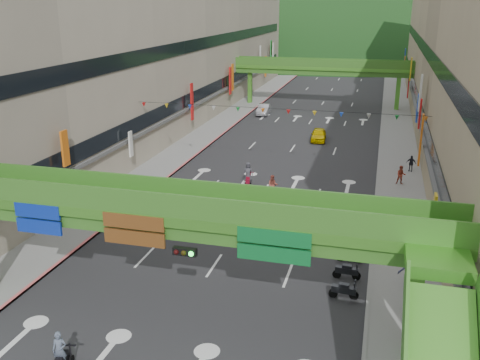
# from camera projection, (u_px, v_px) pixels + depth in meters

# --- Properties ---
(road_slab) EXTENTS (18.00, 140.00, 0.02)m
(road_slab) POSITION_uv_depth(u_px,v_px,m) (306.00, 128.00, 66.89)
(road_slab) COLOR #28282B
(road_slab) RESTS_ON ground
(sidewalk_left) EXTENTS (4.00, 140.00, 0.15)m
(sidewalk_left) POSITION_uv_depth(u_px,v_px,m) (222.00, 123.00, 69.57)
(sidewalk_left) COLOR gray
(sidewalk_left) RESTS_ON ground
(sidewalk_right) EXTENTS (4.00, 140.00, 0.15)m
(sidewalk_right) POSITION_uv_depth(u_px,v_px,m) (397.00, 133.00, 64.17)
(sidewalk_right) COLOR gray
(sidewalk_right) RESTS_ON ground
(curb_left) EXTENTS (0.20, 140.00, 0.18)m
(curb_left) POSITION_uv_depth(u_px,v_px,m) (236.00, 124.00, 69.10)
(curb_left) COLOR #CC5959
(curb_left) RESTS_ON ground
(curb_right) EXTENTS (0.20, 140.00, 0.18)m
(curb_right) POSITION_uv_depth(u_px,v_px,m) (381.00, 132.00, 64.63)
(curb_right) COLOR gray
(curb_right) RESTS_ON ground
(building_row_left) EXTENTS (12.80, 95.00, 19.00)m
(building_row_left) POSITION_uv_depth(u_px,v_px,m) (162.00, 48.00, 68.55)
(building_row_left) COLOR #9E937F
(building_row_left) RESTS_ON ground
(building_row_right) EXTENTS (12.80, 95.00, 19.00)m
(building_row_right) POSITION_uv_depth(u_px,v_px,m) (479.00, 55.00, 59.24)
(building_row_right) COLOR gray
(building_row_right) RESTS_ON ground
(overpass_near) EXTENTS (28.00, 12.27, 7.10)m
(overpass_near) POSITION_uv_depth(u_px,v_px,m) (188.00, 231.00, 24.15)
(overpass_near) COLOR #4C9E2D
(overpass_near) RESTS_ON ground
(overpass_far) EXTENTS (28.00, 2.20, 7.10)m
(overpass_far) POSITION_uv_depth(u_px,v_px,m) (322.00, 70.00, 78.92)
(overpass_far) COLOR #4C9E2D
(overpass_far) RESTS_ON ground
(hill_left) EXTENTS (168.00, 140.00, 112.00)m
(hill_left) POSITION_uv_depth(u_px,v_px,m) (309.00, 51.00, 171.34)
(hill_left) COLOR #1C4419
(hill_left) RESTS_ON ground
(hill_right) EXTENTS (208.00, 176.00, 128.00)m
(hill_right) POSITION_uv_depth(u_px,v_px,m) (436.00, 49.00, 179.83)
(hill_right) COLOR #1C4419
(hill_right) RESTS_ON ground
(bunting_string) EXTENTS (26.00, 0.36, 0.47)m
(bunting_string) POSITION_uv_depth(u_px,v_px,m) (276.00, 111.00, 46.69)
(bunting_string) COLOR black
(bunting_string) RESTS_ON ground
(scooter_rider_near) EXTENTS (0.74, 1.58, 2.00)m
(scooter_rider_near) POSITION_uv_depth(u_px,v_px,m) (60.00, 355.00, 22.53)
(scooter_rider_near) COLOR black
(scooter_rider_near) RESTS_ON ground
(scooter_rider_mid) EXTENTS (0.86, 1.60, 1.99)m
(scooter_rider_mid) POSITION_uv_depth(u_px,v_px,m) (273.00, 187.00, 42.65)
(scooter_rider_mid) COLOR black
(scooter_rider_mid) RESTS_ON ground
(scooter_rider_left) EXTENTS (1.09, 1.59, 2.11)m
(scooter_rider_left) POSITION_uv_depth(u_px,v_px,m) (211.00, 200.00, 39.80)
(scooter_rider_left) COLOR gray
(scooter_rider_left) RESTS_ON ground
(scooter_rider_far) EXTENTS (0.94, 1.59, 2.10)m
(scooter_rider_far) POSITION_uv_depth(u_px,v_px,m) (248.00, 174.00, 45.67)
(scooter_rider_far) COLOR maroon
(scooter_rider_far) RESTS_ON ground
(parked_scooter_row) EXTENTS (1.60, 11.55, 1.08)m
(parked_scooter_row) POSITION_uv_depth(u_px,v_px,m) (351.00, 246.00, 33.42)
(parked_scooter_row) COLOR black
(parked_scooter_row) RESTS_ON ground
(car_silver) EXTENTS (1.75, 4.46, 1.44)m
(car_silver) POSITION_uv_depth(u_px,v_px,m) (264.00, 110.00, 74.73)
(car_silver) COLOR #B3B1B9
(car_silver) RESTS_ON ground
(car_yellow) EXTENTS (1.91, 4.18, 1.39)m
(car_yellow) POSITION_uv_depth(u_px,v_px,m) (319.00, 135.00, 60.69)
(car_yellow) COLOR #CFB100
(car_yellow) RESTS_ON ground
(pedestrian_red) EXTENTS (0.84, 0.68, 1.62)m
(pedestrian_red) POSITION_uv_depth(u_px,v_px,m) (401.00, 177.00, 45.81)
(pedestrian_red) COLOR #A13B26
(pedestrian_red) RESTS_ON ground
(pedestrian_dark) EXTENTS (0.94, 0.55, 1.50)m
(pedestrian_dark) POSITION_uv_depth(u_px,v_px,m) (411.00, 165.00, 49.35)
(pedestrian_dark) COLOR black
(pedestrian_dark) RESTS_ON ground
(pedestrian_blue) EXTENTS (0.92, 0.63, 1.90)m
(pedestrian_blue) POSITION_uv_depth(u_px,v_px,m) (409.00, 272.00, 29.36)
(pedestrian_blue) COLOR #313354
(pedestrian_blue) RESTS_ON ground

